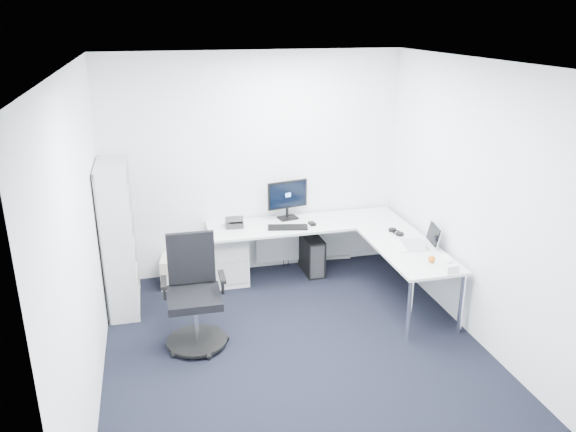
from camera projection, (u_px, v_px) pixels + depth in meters
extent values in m
plane|color=black|center=(300.00, 357.00, 5.33)|extent=(4.20, 4.20, 0.00)
plane|color=white|center=(302.00, 64.00, 4.42)|extent=(4.20, 4.20, 0.00)
cube|color=white|center=(255.00, 165.00, 6.80)|extent=(3.60, 0.02, 2.70)
cube|color=white|center=(405.00, 360.00, 2.96)|extent=(3.60, 0.02, 2.70)
cube|color=white|center=(83.00, 244.00, 4.47)|extent=(0.02, 4.20, 2.70)
cube|color=white|center=(484.00, 208.00, 5.29)|extent=(0.02, 4.20, 2.70)
cube|color=silver|center=(227.00, 254.00, 6.80)|extent=(0.45, 0.56, 0.69)
cube|color=black|center=(312.00, 255.00, 7.04)|extent=(0.23, 0.49, 0.47)
cube|color=beige|center=(169.00, 271.00, 6.72)|extent=(0.23, 0.40, 0.36)
cube|color=silver|center=(337.00, 257.00, 7.50)|extent=(0.36, 0.10, 0.04)
cube|color=black|center=(288.00, 227.00, 6.62)|extent=(0.49, 0.26, 0.02)
cube|color=black|center=(312.00, 224.00, 6.73)|extent=(0.08, 0.11, 0.03)
cube|color=silver|center=(399.00, 245.00, 6.12)|extent=(0.15, 0.40, 0.01)
sphere|color=#D26612|center=(432.00, 259.00, 5.70)|extent=(0.07, 0.07, 0.07)
cube|color=silver|center=(447.00, 266.00, 5.54)|extent=(0.13, 0.24, 0.08)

